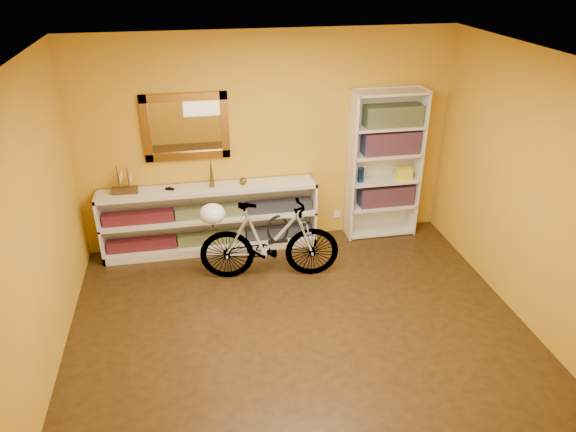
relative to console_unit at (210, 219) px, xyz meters
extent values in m
cube|color=black|center=(0.75, -1.81, -0.43)|extent=(4.50, 4.00, 0.01)
cube|color=silver|center=(0.75, -1.81, 2.18)|extent=(4.50, 4.00, 0.01)
cube|color=gold|center=(0.75, 0.19, 0.88)|extent=(4.50, 0.01, 2.60)
cube|color=gold|center=(-1.50, -1.81, 0.88)|extent=(0.01, 4.00, 2.60)
cube|color=gold|center=(3.01, -1.81, 0.88)|extent=(0.01, 4.00, 2.60)
cube|color=brown|center=(-0.20, 0.15, 1.12)|extent=(0.98, 0.06, 0.78)
cube|color=silver|center=(1.65, 0.17, -0.17)|extent=(0.09, 0.02, 0.09)
cube|color=black|center=(0.00, -0.02, -0.26)|extent=(2.50, 0.13, 0.14)
cube|color=navy|center=(0.00, -0.02, 0.11)|extent=(2.50, 0.13, 0.14)
imported|color=black|center=(-0.44, 0.00, 0.43)|extent=(0.00, 0.00, 0.00)
cone|color=brown|center=(0.05, 0.00, 0.61)|extent=(0.06, 0.06, 0.37)
sphere|color=brown|center=(0.42, 0.00, 0.47)|extent=(0.09, 0.09, 0.09)
cube|color=maroon|center=(2.25, 0.03, 0.12)|extent=(0.70, 0.22, 0.26)
cube|color=maroon|center=(2.25, 0.03, 0.83)|extent=(0.70, 0.22, 0.28)
cube|color=#19495A|center=(2.25, 0.03, 1.16)|extent=(0.70, 0.22, 0.25)
cylinder|color=navy|center=(1.89, 0.01, 0.43)|extent=(0.08, 0.08, 0.18)
cube|color=maroon|center=(2.00, 0.06, 1.13)|extent=(0.15, 0.15, 0.17)
cube|color=yellow|center=(2.45, -0.01, 0.42)|extent=(0.20, 0.14, 0.15)
imported|color=silver|center=(0.61, -0.74, 0.04)|extent=(0.60, 1.64, 0.94)
ellipsoid|color=white|center=(0.01, -0.67, 0.40)|extent=(0.28, 0.27, 0.21)
torus|color=black|center=(0.71, -0.75, 0.19)|extent=(0.25, 0.03, 0.25)
camera|label=1|loc=(-0.15, -5.84, 2.98)|focal=33.18mm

